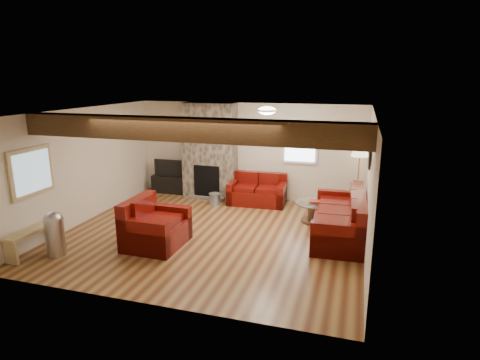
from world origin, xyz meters
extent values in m
plane|color=#5A2F18|center=(0.00, 0.00, 0.00)|extent=(8.00, 8.00, 0.00)
plane|color=white|center=(0.00, 0.00, 2.50)|extent=(8.00, 8.00, 0.00)
plane|color=beige|center=(0.00, 2.75, 1.25)|extent=(8.00, 0.00, 8.00)
plane|color=beige|center=(0.00, -2.75, 1.25)|extent=(8.00, 0.00, 8.00)
plane|color=beige|center=(-3.00, 0.00, 1.25)|extent=(0.00, 7.50, 7.50)
plane|color=beige|center=(3.00, 0.00, 1.25)|extent=(0.00, 7.50, 7.50)
cube|color=#341E0F|center=(0.00, -1.25, 2.31)|extent=(6.00, 0.36, 0.38)
cube|color=#36322A|center=(-1.00, 2.50, 1.25)|extent=(1.40, 0.50, 2.50)
cube|color=black|center=(-1.00, 2.25, 0.45)|extent=(0.70, 0.06, 0.90)
cube|color=#36322A|center=(-1.00, 2.20, 0.04)|extent=(1.00, 0.25, 0.08)
cylinder|color=#412914|center=(1.94, 1.33, 0.02)|extent=(0.62, 0.62, 0.04)
cylinder|color=#412914|center=(1.94, 1.33, 0.21)|extent=(0.33, 0.33, 0.41)
cylinder|color=white|center=(1.94, 1.33, 0.44)|extent=(0.93, 0.93, 0.02)
cube|color=maroon|center=(1.94, 1.33, 0.47)|extent=(0.26, 0.19, 0.03)
cube|color=black|center=(-2.21, 2.53, 0.24)|extent=(0.97, 0.39, 0.49)
imported|color=black|center=(-2.21, 2.53, 0.72)|extent=(0.81, 0.11, 0.46)
cylinder|color=#B18449|center=(2.80, 2.55, 0.02)|extent=(0.29, 0.29, 0.03)
cylinder|color=#B18449|center=(2.80, 2.55, 0.72)|extent=(0.03, 0.03, 1.43)
cone|color=beige|center=(2.80, 2.55, 1.45)|extent=(0.41, 0.41, 0.29)
camera|label=1|loc=(2.77, -7.25, 3.14)|focal=30.00mm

